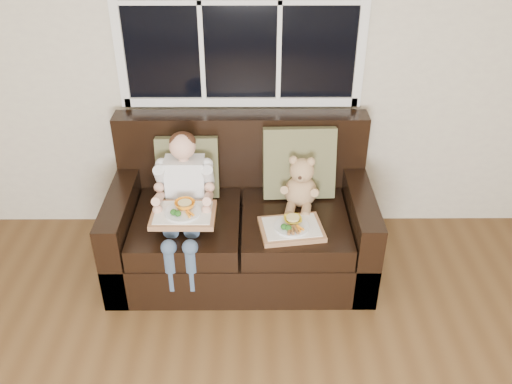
{
  "coord_description": "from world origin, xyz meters",
  "views": [
    {
      "loc": [
        -0.02,
        -0.97,
        2.44
      ],
      "look_at": [
        -0.01,
        1.85,
        0.66
      ],
      "focal_mm": 38.0,
      "sensor_mm": 36.0,
      "label": 1
    }
  ],
  "objects_px": {
    "child": "(184,191)",
    "tray_right": "(291,228)",
    "teddy_bear": "(301,186)",
    "tray_left": "(183,213)",
    "loveseat": "(241,222)"
  },
  "relations": [
    {
      "from": "tray_left",
      "to": "tray_right",
      "type": "bearing_deg",
      "value": -1.1
    },
    {
      "from": "loveseat",
      "to": "child",
      "type": "distance_m",
      "value": 0.49
    },
    {
      "from": "teddy_bear",
      "to": "tray_left",
      "type": "relative_size",
      "value": 0.95
    },
    {
      "from": "teddy_bear",
      "to": "tray_right",
      "type": "height_order",
      "value": "teddy_bear"
    },
    {
      "from": "loveseat",
      "to": "teddy_bear",
      "type": "height_order",
      "value": "loveseat"
    },
    {
      "from": "loveseat",
      "to": "child",
      "type": "bearing_deg",
      "value": -161.65
    },
    {
      "from": "child",
      "to": "tray_right",
      "type": "xyz_separation_m",
      "value": [
        0.67,
        -0.18,
        -0.16
      ]
    },
    {
      "from": "loveseat",
      "to": "tray_right",
      "type": "bearing_deg",
      "value": -43.0
    },
    {
      "from": "child",
      "to": "tray_right",
      "type": "relative_size",
      "value": 1.98
    },
    {
      "from": "loveseat",
      "to": "tray_right",
      "type": "height_order",
      "value": "loveseat"
    },
    {
      "from": "teddy_bear",
      "to": "tray_right",
      "type": "relative_size",
      "value": 0.89
    },
    {
      "from": "teddy_bear",
      "to": "child",
      "type": "bearing_deg",
      "value": -160.41
    },
    {
      "from": "child",
      "to": "tray_left",
      "type": "bearing_deg",
      "value": -86.62
    },
    {
      "from": "loveseat",
      "to": "tray_left",
      "type": "xyz_separation_m",
      "value": [
        -0.34,
        -0.27,
        0.27
      ]
    },
    {
      "from": "teddy_bear",
      "to": "tray_left",
      "type": "height_order",
      "value": "teddy_bear"
    }
  ]
}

